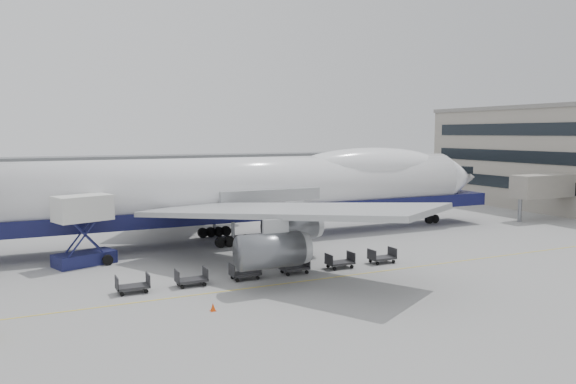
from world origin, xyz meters
TOP-DOWN VIEW (x-y plane):
  - ground at (0.00, 0.00)m, footprint 260.00×260.00m
  - apron_line at (0.00, -6.00)m, footprint 60.00×0.15m
  - hangar at (-10.00, 70.00)m, footprint 110.00×8.00m
  - airliner at (0.64, 12.00)m, footprint 67.00×55.30m
  - catering_truck at (-17.43, 7.15)m, footprint 5.53×4.56m
  - traffic_cone at (-11.31, -9.97)m, footprint 0.36×0.36m
  - dolly_0 at (-15.23, -3.51)m, footprint 2.30×1.35m
  - dolly_1 at (-10.90, -3.51)m, footprint 2.30×1.35m
  - dolly_2 at (-6.58, -3.51)m, footprint 2.30×1.35m
  - dolly_3 at (-2.25, -3.51)m, footprint 2.30×1.35m
  - dolly_4 at (2.08, -3.51)m, footprint 2.30×1.35m
  - dolly_5 at (6.41, -3.51)m, footprint 2.30×1.35m

SIDE VIEW (x-z plane):
  - ground at x=0.00m, z-range 0.00..0.00m
  - apron_line at x=0.00m, z-range 0.00..0.01m
  - traffic_cone at x=-11.31m, z-range -0.01..0.52m
  - dolly_0 at x=-15.23m, z-range -0.12..1.18m
  - dolly_1 at x=-10.90m, z-range -0.12..1.18m
  - dolly_2 at x=-6.58m, z-range -0.12..1.18m
  - dolly_3 at x=-2.25m, z-range -0.12..1.18m
  - dolly_4 at x=2.08m, z-range -0.12..1.18m
  - dolly_5 at x=6.41m, z-range -0.12..1.18m
  - catering_truck at x=-17.43m, z-range 0.39..6.49m
  - hangar at x=-10.00m, z-range 0.00..7.00m
  - airliner at x=0.64m, z-range -4.37..15.61m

